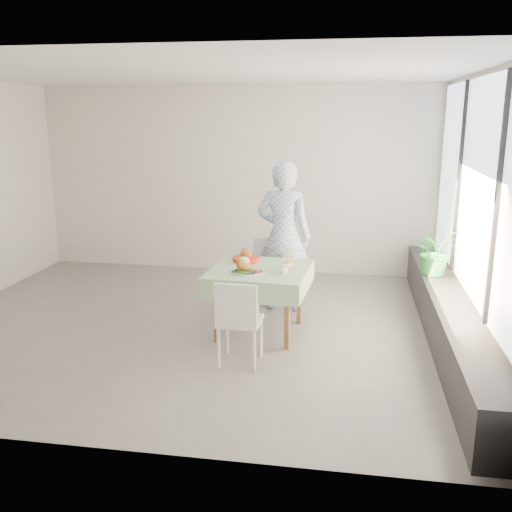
% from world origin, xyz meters
% --- Properties ---
extents(floor, '(6.00, 6.00, 0.00)m').
position_xyz_m(floor, '(0.00, 0.00, 0.00)').
color(floor, '#64615F').
rests_on(floor, ground).
extents(ceiling, '(6.00, 6.00, 0.00)m').
position_xyz_m(ceiling, '(0.00, 0.00, 2.80)').
color(ceiling, white).
rests_on(ceiling, ground).
extents(wall_back, '(6.00, 0.02, 2.80)m').
position_xyz_m(wall_back, '(0.00, 2.50, 1.40)').
color(wall_back, beige).
rests_on(wall_back, ground).
extents(wall_front, '(6.00, 0.02, 2.80)m').
position_xyz_m(wall_front, '(0.00, -2.50, 1.40)').
color(wall_front, beige).
rests_on(wall_front, ground).
extents(wall_right, '(0.02, 5.00, 2.80)m').
position_xyz_m(wall_right, '(3.00, 0.00, 1.40)').
color(wall_right, beige).
rests_on(wall_right, ground).
extents(window_pane, '(0.01, 4.80, 2.18)m').
position_xyz_m(window_pane, '(2.97, 0.00, 1.65)').
color(window_pane, '#D1E0F9').
rests_on(window_pane, ground).
extents(window_ledge, '(0.40, 4.80, 0.50)m').
position_xyz_m(window_ledge, '(2.80, 0.00, 0.25)').
color(window_ledge, black).
rests_on(window_ledge, ground).
extents(cafe_table, '(1.12, 1.12, 0.74)m').
position_xyz_m(cafe_table, '(0.78, -0.06, 0.46)').
color(cafe_table, brown).
rests_on(cafe_table, ground).
extents(chair_far, '(0.49, 0.49, 0.87)m').
position_xyz_m(chair_far, '(0.78, 0.79, 0.27)').
color(chair_far, white).
rests_on(chair_far, ground).
extents(chair_near, '(0.42, 0.42, 0.86)m').
position_xyz_m(chair_near, '(0.71, -0.89, 0.26)').
color(chair_near, white).
rests_on(chair_near, ground).
extents(diner, '(0.74, 0.55, 1.85)m').
position_xyz_m(diner, '(0.94, 0.77, 0.93)').
color(diner, '#839FD1').
rests_on(diner, ground).
extents(main_dish, '(0.35, 0.35, 0.18)m').
position_xyz_m(main_dish, '(0.66, -0.27, 0.80)').
color(main_dish, white).
rests_on(main_dish, cafe_table).
extents(juice_cup_orange, '(0.10, 0.10, 0.27)m').
position_xyz_m(juice_cup_orange, '(1.08, -0.04, 0.81)').
color(juice_cup_orange, white).
rests_on(juice_cup_orange, cafe_table).
extents(juice_cup_lemonade, '(0.09, 0.09, 0.26)m').
position_xyz_m(juice_cup_lemonade, '(1.05, -0.23, 0.80)').
color(juice_cup_lemonade, white).
rests_on(juice_cup_lemonade, cafe_table).
extents(second_dish, '(0.31, 0.31, 0.15)m').
position_xyz_m(second_dish, '(0.57, 0.21, 0.79)').
color(second_dish, red).
rests_on(second_dish, cafe_table).
extents(potted_plant, '(0.68, 0.66, 0.58)m').
position_xyz_m(potted_plant, '(2.75, 0.87, 0.79)').
color(potted_plant, '#2B8232').
rests_on(potted_plant, window_ledge).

